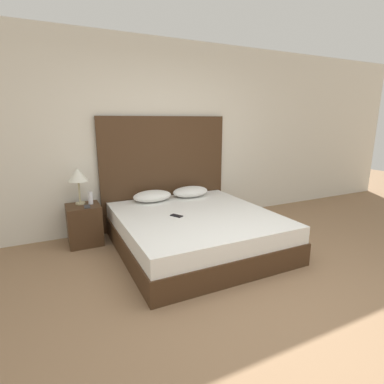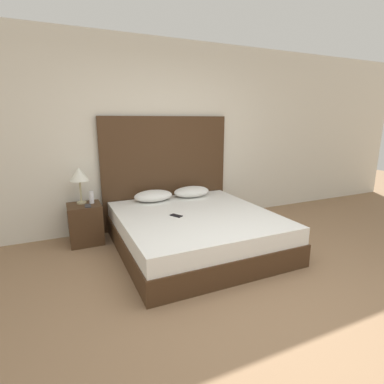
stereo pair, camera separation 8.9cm
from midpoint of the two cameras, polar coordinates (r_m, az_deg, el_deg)
name	(u,v)px [view 1 (the left image)]	position (r m, az deg, el deg)	size (l,w,h in m)	color
ground_plane	(262,309)	(2.82, 12.31, -20.99)	(16.00, 16.00, 0.00)	#8C6B4C
wall_back	(159,136)	(4.53, -6.81, 10.57)	(10.00, 0.06, 2.70)	silver
bed	(195,231)	(3.79, -0.02, -7.39)	(1.85, 1.98, 0.46)	#422B19
headboard	(165,172)	(4.54, -5.65, 3.83)	(1.94, 0.05, 1.63)	#422B19
pillow_left	(152,196)	(4.27, -8.14, -0.76)	(0.55, 0.35, 0.16)	white
pillow_right	(190,192)	(4.48, -0.87, 0.07)	(0.55, 0.35, 0.16)	white
phone_on_bed	(177,216)	(3.61, -3.67, -4.53)	(0.14, 0.16, 0.01)	black
nightstand	(84,225)	(4.16, -20.38, -5.84)	(0.41, 0.40, 0.52)	#422B19
table_lamp	(78,176)	(4.08, -21.49, 2.90)	(0.24, 0.24, 0.47)	tan
phone_on_nightstand	(87,207)	(3.99, -19.97, -2.63)	(0.08, 0.15, 0.01)	#232328
toiletry_bottle	(90,198)	(4.09, -19.37, -1.08)	(0.06, 0.06, 0.16)	silver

